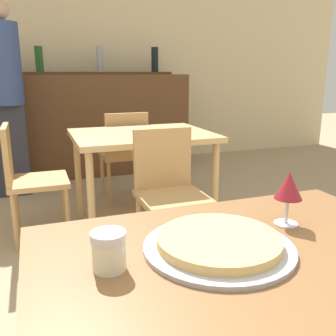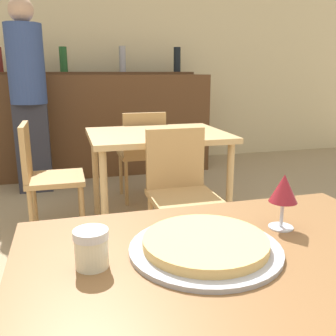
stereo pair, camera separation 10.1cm
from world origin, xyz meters
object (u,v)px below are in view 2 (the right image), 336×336
chair_far_side_front (180,186)px  cheese_shaker (91,248)px  wine_glass (284,190)px  chair_far_side_left (44,172)px  person_standing (28,90)px  chair_far_side_back (142,150)px  pizza_tray (205,245)px

chair_far_side_front → cheese_shaker: 1.50m
wine_glass → chair_far_side_front: bearing=85.9°
chair_far_side_left → person_standing: person_standing is taller
cheese_shaker → wine_glass: (0.54, 0.08, 0.07)m
wine_glass → chair_far_side_back: bearing=87.9°
chair_far_side_left → chair_far_side_front: bearing=-124.7°
chair_far_side_back → wine_glass: wine_glass is taller
chair_far_side_front → wine_glass: wine_glass is taller
chair_far_side_back → wine_glass: (-0.09, -2.41, 0.37)m
chair_far_side_back → pizza_tray: 2.52m
pizza_tray → wine_glass: (0.26, 0.08, 0.10)m
chair_far_side_left → pizza_tray: chair_far_side_left is taller
chair_far_side_front → person_standing: 2.07m
chair_far_side_back → chair_far_side_left: 1.01m
chair_far_side_back → wine_glass: size_ratio=5.24×
chair_far_side_front → wine_glass: size_ratio=5.24×
chair_far_side_left → cheese_shaker: (0.21, -1.91, 0.30)m
chair_far_side_back → cheese_shaker: same height
wine_glass → pizza_tray: bearing=-163.7°
cheese_shaker → person_standing: size_ratio=0.05×
chair_far_side_left → pizza_tray: 1.99m
pizza_tray → cheese_shaker: (-0.28, -0.00, 0.03)m
chair_far_side_front → chair_far_side_back: 1.16m
pizza_tray → person_standing: bearing=101.6°
person_standing → wine_glass: (0.89, -3.00, -0.15)m
cheese_shaker → person_standing: bearing=96.6°
chair_far_side_left → wine_glass: (0.74, -1.83, 0.37)m
chair_far_side_left → pizza_tray: (0.48, -1.91, 0.27)m
cheese_shaker → wine_glass: 0.55m
chair_far_side_front → chair_far_side_back: size_ratio=1.00×
pizza_tray → wine_glass: bearing=16.3°
person_standing → wine_glass: bearing=-73.4°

